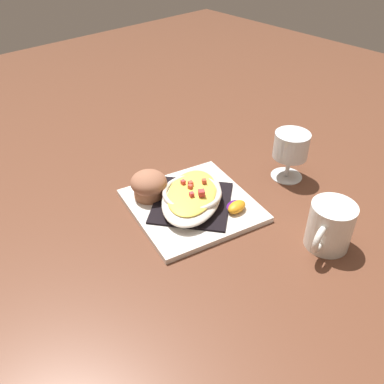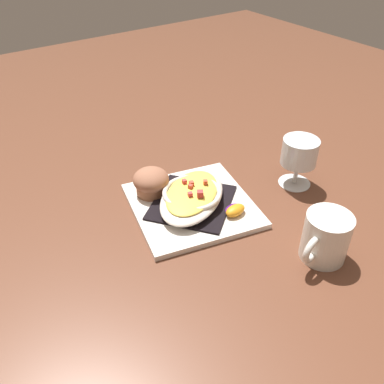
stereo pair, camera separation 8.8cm
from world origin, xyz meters
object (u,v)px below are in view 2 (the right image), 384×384
object	(u,v)px
coffee_mug	(325,240)
stemmed_glass	(299,155)
orange_garnish	(235,210)
muffin	(151,182)
gratin_dish	(192,195)
square_plate	(192,205)

from	to	relation	value
coffee_mug	stemmed_glass	xyz separation A→B (m)	(0.14, 0.20, 0.04)
orange_garnish	muffin	bearing A→B (deg)	122.62
gratin_dish	orange_garnish	world-z (taller)	gratin_dish
square_plate	coffee_mug	size ratio (longest dim) A/B	2.13
gratin_dish	orange_garnish	bearing A→B (deg)	-56.56
orange_garnish	square_plate	bearing A→B (deg)	123.45
gratin_dish	coffee_mug	xyz separation A→B (m)	(0.11, -0.26, 0.01)
muffin	coffee_mug	bearing A→B (deg)	-64.25
gratin_dish	stemmed_glass	bearing A→B (deg)	-14.40
square_plate	gratin_dish	xyz separation A→B (m)	(0.00, -0.00, 0.03)
square_plate	stemmed_glass	world-z (taller)	stemmed_glass
square_plate	gratin_dish	world-z (taller)	gratin_dish
square_plate	muffin	world-z (taller)	muffin
gratin_dish	stemmed_glass	distance (m)	0.26
muffin	stemmed_glass	size ratio (longest dim) A/B	0.68
stemmed_glass	gratin_dish	bearing A→B (deg)	165.60
square_plate	coffee_mug	xyz separation A→B (m)	(0.11, -0.26, 0.04)
square_plate	stemmed_glass	xyz separation A→B (m)	(0.25, -0.06, 0.07)
square_plate	coffee_mug	bearing A→B (deg)	-66.33
square_plate	orange_garnish	distance (m)	0.10
square_plate	coffee_mug	distance (m)	0.29
orange_garnish	coffee_mug	world-z (taller)	coffee_mug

